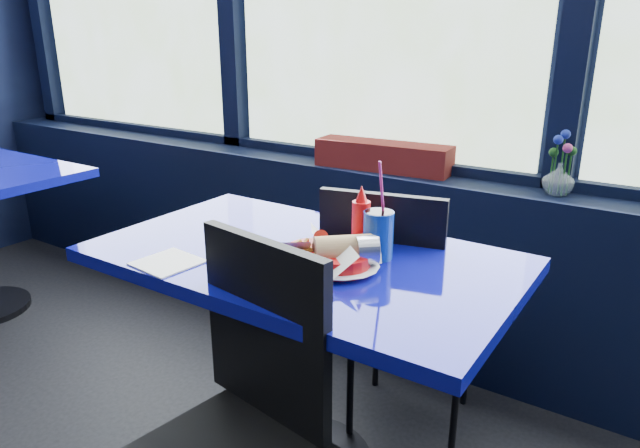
# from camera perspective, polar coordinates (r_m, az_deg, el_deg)

# --- Properties ---
(window_sill) EXTENTS (5.00, 0.26, 0.80)m
(window_sill) POSITION_cam_1_polar(r_m,az_deg,el_deg) (2.59, 3.99, -2.83)
(window_sill) COLOR black
(window_sill) RESTS_ON ground
(near_table) EXTENTS (1.20, 0.70, 0.75)m
(near_table) POSITION_cam_1_polar(r_m,az_deg,el_deg) (1.70, -1.70, -8.60)
(near_table) COLOR black
(near_table) RESTS_ON ground
(chair_near_front) EXTENTS (0.47, 0.47, 0.91)m
(chair_near_front) POSITION_cam_1_polar(r_m,az_deg,el_deg) (1.37, -7.80, -18.51)
(chair_near_front) COLOR black
(chair_near_front) RESTS_ON ground
(chair_near_back) EXTENTS (0.49, 0.49, 0.90)m
(chair_near_back) POSITION_cam_1_polar(r_m,az_deg,el_deg) (1.90, 8.15, -7.46)
(chair_near_back) COLOR black
(chair_near_back) RESTS_ON ground
(planter_box) EXTENTS (0.58, 0.19, 0.11)m
(planter_box) POSITION_cam_1_polar(r_m,az_deg,el_deg) (2.40, 6.30, 6.79)
(planter_box) COLOR maroon
(planter_box) RESTS_ON window_sill
(flower_vase) EXTENTS (0.15, 0.15, 0.23)m
(flower_vase) POSITION_cam_1_polar(r_m,az_deg,el_deg) (2.17, 22.79, 4.51)
(flower_vase) COLOR silver
(flower_vase) RESTS_ON window_sill
(food_basket) EXTENTS (0.30, 0.30, 0.09)m
(food_basket) POSITION_cam_1_polar(r_m,az_deg,el_deg) (1.52, 1.02, -3.11)
(food_basket) COLOR red
(food_basket) RESTS_ON near_table
(ketchup_bottle) EXTENTS (0.05, 0.05, 0.20)m
(ketchup_bottle) POSITION_cam_1_polar(r_m,az_deg,el_deg) (1.61, 4.11, 0.15)
(ketchup_bottle) COLOR red
(ketchup_bottle) RESTS_ON near_table
(soda_cup) EXTENTS (0.08, 0.08, 0.28)m
(soda_cup) POSITION_cam_1_polar(r_m,az_deg,el_deg) (1.58, 5.85, -0.98)
(soda_cup) COLOR navy
(soda_cup) RESTS_ON near_table
(napkin) EXTENTS (0.17, 0.17, 0.00)m
(napkin) POSITION_cam_1_polar(r_m,az_deg,el_deg) (1.61, -14.98, -3.74)
(napkin) COLOR white
(napkin) RESTS_ON near_table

